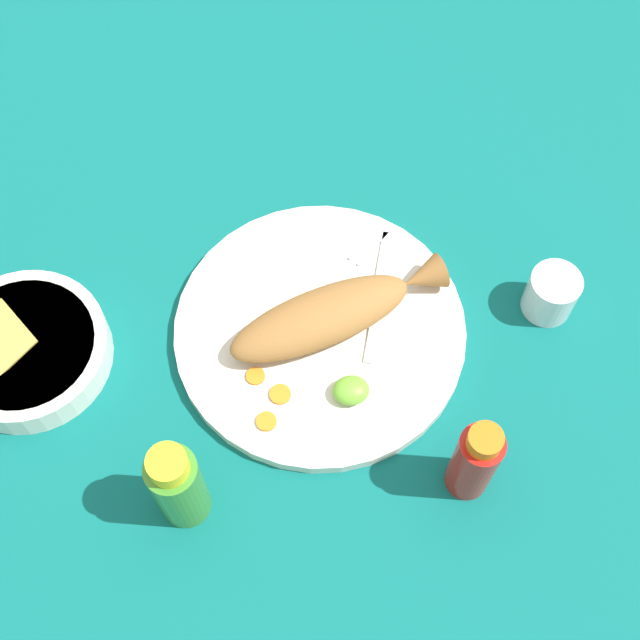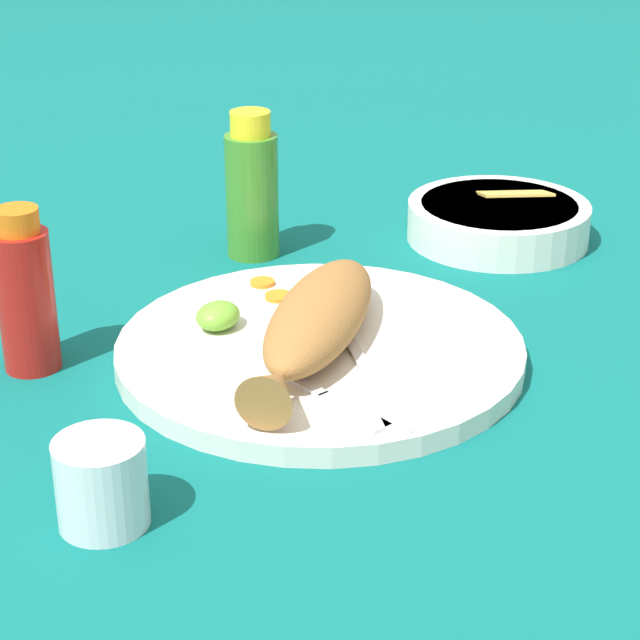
% 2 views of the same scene
% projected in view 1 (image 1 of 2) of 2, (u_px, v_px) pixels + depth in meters
% --- Properties ---
extents(ground_plane, '(4.00, 4.00, 0.00)m').
position_uv_depth(ground_plane, '(320.00, 334.00, 1.08)').
color(ground_plane, '#0C605B').
extents(main_plate, '(0.35, 0.35, 0.02)m').
position_uv_depth(main_plate, '(320.00, 331.00, 1.08)').
color(main_plate, silver).
rests_on(main_plate, ground_plane).
extents(fried_fish, '(0.28, 0.13, 0.05)m').
position_uv_depth(fried_fish, '(331.00, 314.00, 1.05)').
color(fried_fish, '#996633').
rests_on(fried_fish, main_plate).
extents(fork_near, '(0.14, 0.14, 0.00)m').
position_uv_depth(fork_near, '(349.00, 267.00, 1.10)').
color(fork_near, silver).
rests_on(fork_near, main_plate).
extents(fork_far, '(0.07, 0.18, 0.00)m').
position_uv_depth(fork_far, '(381.00, 287.00, 1.09)').
color(fork_far, silver).
rests_on(fork_far, main_plate).
extents(carrot_slice_near, '(0.02, 0.02, 0.00)m').
position_uv_depth(carrot_slice_near, '(256.00, 376.00, 1.04)').
color(carrot_slice_near, orange).
rests_on(carrot_slice_near, main_plate).
extents(carrot_slice_mid, '(0.03, 0.03, 0.00)m').
position_uv_depth(carrot_slice_mid, '(280.00, 394.00, 1.03)').
color(carrot_slice_mid, orange).
rests_on(carrot_slice_mid, main_plate).
extents(carrot_slice_far, '(0.02, 0.02, 0.00)m').
position_uv_depth(carrot_slice_far, '(266.00, 421.00, 1.01)').
color(carrot_slice_far, orange).
rests_on(carrot_slice_far, main_plate).
extents(lime_wedge_main, '(0.04, 0.04, 0.02)m').
position_uv_depth(lime_wedge_main, '(351.00, 390.00, 1.02)').
color(lime_wedge_main, '#6BB233').
rests_on(lime_wedge_main, main_plate).
extents(hot_sauce_bottle_red, '(0.05, 0.05, 0.14)m').
position_uv_depth(hot_sauce_bottle_red, '(475.00, 461.00, 0.94)').
color(hot_sauce_bottle_red, '#B21914').
rests_on(hot_sauce_bottle_red, ground_plane).
extents(hot_sauce_bottle_green, '(0.05, 0.05, 0.15)m').
position_uv_depth(hot_sauce_bottle_green, '(178.00, 485.00, 0.92)').
color(hot_sauce_bottle_green, '#3D8428').
rests_on(hot_sauce_bottle_green, ground_plane).
extents(salt_cup, '(0.06, 0.06, 0.06)m').
position_uv_depth(salt_cup, '(551.00, 299.00, 1.08)').
color(salt_cup, silver).
rests_on(salt_cup, ground_plane).
extents(guacamole_bowl, '(0.20, 0.20, 0.06)m').
position_uv_depth(guacamole_bowl, '(26.00, 350.00, 1.05)').
color(guacamole_bowl, white).
rests_on(guacamole_bowl, ground_plane).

